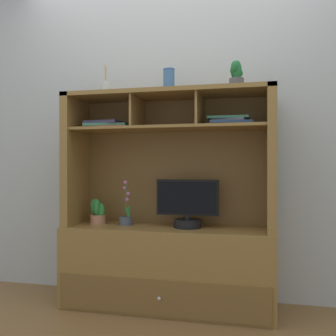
% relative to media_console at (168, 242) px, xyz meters
% --- Properties ---
extents(floor_plane, '(6.00, 6.00, 0.02)m').
position_rel_media_console_xyz_m(floor_plane, '(0.00, -0.01, -0.47)').
color(floor_plane, brown).
rests_on(floor_plane, ground).
extents(back_wall, '(6.00, 0.02, 2.80)m').
position_rel_media_console_xyz_m(back_wall, '(0.00, 0.26, 0.94)').
color(back_wall, '#ADB1B3').
rests_on(back_wall, ground).
extents(media_console, '(1.49, 0.50, 1.53)m').
position_rel_media_console_xyz_m(media_console, '(0.00, 0.00, 0.00)').
color(media_console, olive).
rests_on(media_console, ground).
extents(tv_monitor, '(0.44, 0.19, 0.34)m').
position_rel_media_console_xyz_m(tv_monitor, '(0.14, -0.02, 0.25)').
color(tv_monitor, black).
rests_on(tv_monitor, media_console).
extents(potted_orchid, '(0.11, 0.11, 0.33)m').
position_rel_media_console_xyz_m(potted_orchid, '(-0.32, 0.01, 0.17)').
color(potted_orchid, '#464D5B').
rests_on(potted_orchid, media_console).
extents(potted_fern, '(0.13, 0.13, 0.19)m').
position_rel_media_console_xyz_m(potted_fern, '(-0.54, -0.01, 0.19)').
color(potted_fern, '#AA6E50').
rests_on(potted_fern, media_console).
extents(magazine_stack_left, '(0.33, 0.30, 0.06)m').
position_rel_media_console_xyz_m(magazine_stack_left, '(0.43, 0.04, 0.85)').
color(magazine_stack_left, gray).
rests_on(magazine_stack_left, media_console).
extents(magazine_stack_centre, '(0.35, 0.29, 0.05)m').
position_rel_media_console_xyz_m(magazine_stack_centre, '(-0.47, -0.01, 0.85)').
color(magazine_stack_centre, '#A32D28').
rests_on(magazine_stack_centre, media_console).
extents(diffuser_bottle, '(0.08, 0.08, 0.23)m').
position_rel_media_console_xyz_m(diffuser_bottle, '(-0.48, 0.01, 1.12)').
color(diffuser_bottle, '#B1B9B3').
rests_on(diffuser_bottle, media_console).
extents(potted_succulent, '(0.11, 0.12, 0.19)m').
position_rel_media_console_xyz_m(potted_succulent, '(0.48, -0.04, 1.17)').
color(potted_succulent, '#4C494D').
rests_on(potted_succulent, media_console).
extents(ceramic_vase, '(0.08, 0.08, 0.17)m').
position_rel_media_console_xyz_m(ceramic_vase, '(0.00, 0.02, 1.16)').
color(ceramic_vase, '#386193').
rests_on(ceramic_vase, media_console).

